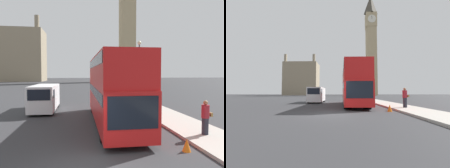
% 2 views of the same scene
% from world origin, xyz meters
% --- Properties ---
extents(clock_tower, '(6.20, 6.37, 61.10)m').
position_xyz_m(clock_tower, '(18.64, 78.20, 31.36)').
color(clock_tower, tan).
rests_on(clock_tower, ground_plane).
extents(building_block_distant, '(21.17, 14.98, 25.83)m').
position_xyz_m(building_block_distant, '(-25.44, 88.42, 10.64)').
color(building_block_distant, gray).
rests_on(building_block_distant, ground_plane).
extents(red_double_decker_bus, '(2.47, 11.51, 4.40)m').
position_xyz_m(red_double_decker_bus, '(2.04, 7.25, 2.45)').
color(red_double_decker_bus, red).
rests_on(red_double_decker_bus, ground_plane).
extents(white_van, '(1.99, 5.92, 2.28)m').
position_xyz_m(white_van, '(-3.15, 12.62, 1.23)').
color(white_van, white).
rests_on(white_van, ground_plane).
extents(pedestrian, '(0.55, 0.39, 1.77)m').
position_xyz_m(pedestrian, '(6.33, 3.27, 1.03)').
color(pedestrian, '#23232D').
rests_on(pedestrian, sidewalk_strip).
extents(street_lamp, '(0.36, 0.36, 6.20)m').
position_xyz_m(street_lamp, '(5.42, 12.80, 4.18)').
color(street_lamp, '#38383D').
rests_on(street_lamp, sidewalk_strip).
extents(traffic_cone, '(0.36, 0.36, 0.55)m').
position_xyz_m(traffic_cone, '(4.36, 1.45, 0.28)').
color(traffic_cone, orange).
rests_on(traffic_cone, ground_plane).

